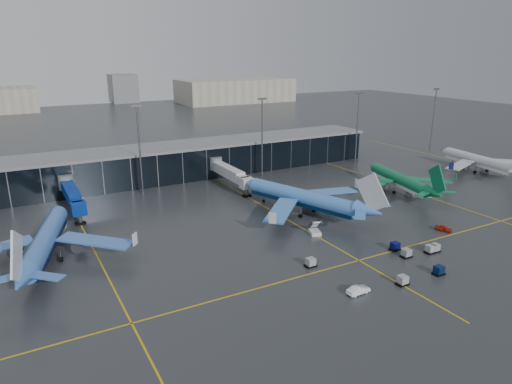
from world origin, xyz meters
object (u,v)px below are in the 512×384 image
airliner_arkefly (44,229)px  airliner_klm_near (301,188)px  baggage_carts (403,258)px  airliner_aer_lingus (400,173)px  airliner_ba (479,154)px  mobile_airstair (315,231)px  service_van_white (358,290)px  service_van_red (444,228)px

airliner_arkefly → airliner_klm_near: (59.56, -2.13, 0.27)m
baggage_carts → airliner_aer_lingus: bearing=45.4°
airliner_arkefly → airliner_ba: 136.58m
baggage_carts → airliner_arkefly: bearing=149.8°
mobile_airstair → service_van_white: 26.90m
service_van_red → airliner_klm_near: bearing=105.6°
airliner_klm_near → airliner_ba: (76.98, 5.49, -0.64)m
airliner_ba → mobile_airstair: size_ratio=10.41×
airliner_ba → service_van_red: (-55.26, -31.72, -5.34)m
airliner_aer_lingus → baggage_carts: (-34.42, -34.88, -4.95)m
baggage_carts → mobile_airstair: mobile_airstair is taller
airliner_arkefly → baggage_carts: (60.94, -35.48, -5.59)m
service_van_red → service_van_white: size_ratio=0.86×
airliner_klm_near → service_van_white: 41.67m
service_van_white → baggage_carts: bearing=-73.7°
airliner_klm_near → airliner_aer_lingus: size_ratio=1.16×
airliner_ba → baggage_carts: bearing=-144.2°
airliner_arkefly → airliner_aer_lingus: bearing=15.5°
airliner_arkefly → airliner_ba: bearing=17.3°
airliner_arkefly → service_van_white: 60.95m
airliner_arkefly → airliner_aer_lingus: airliner_arkefly is taller
baggage_carts → mobile_airstair: (-6.68, 20.01, 0.01)m
airliner_klm_near → airliner_aer_lingus: 35.85m
airliner_aer_lingus → baggage_carts: 49.26m
baggage_carts → airliner_klm_near: bearing=92.4°
airliner_klm_near → baggage_carts: (1.38, -33.35, -5.86)m
airliner_aer_lingus → mobile_airstair: size_ratio=9.95×
airliner_ba → baggage_carts: (-75.60, -38.84, -5.22)m
airliner_aer_lingus → service_van_red: airliner_aer_lingus is taller
airliner_ba → baggage_carts: size_ratio=1.36×
airliner_klm_near → mobile_airstair: airliner_klm_near is taller
airliner_klm_near → service_van_white: bearing=-129.8°
airliner_klm_near → service_van_white: size_ratio=9.91×
mobile_airstair → service_van_red: 29.93m
airliner_aer_lingus → baggage_carts: size_ratio=1.30×
airliner_aer_lingus → airliner_klm_near: bearing=-164.0°
airliner_klm_near → service_van_red: size_ratio=11.50×
airliner_arkefly → service_van_red: 86.27m
airliner_klm_near → service_van_red: bearing=-69.5°
baggage_carts → service_van_red: baggage_carts is taller
airliner_arkefly → airliner_aer_lingus: 95.37m
airliner_arkefly → airliner_klm_near: 59.59m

